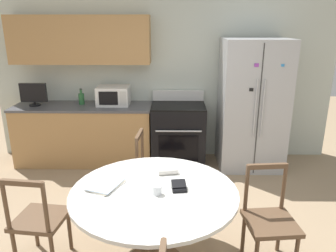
% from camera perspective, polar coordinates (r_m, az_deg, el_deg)
% --- Properties ---
extents(back_wall, '(5.20, 0.44, 2.60)m').
position_cam_1_polar(back_wall, '(5.07, -4.39, 10.33)').
color(back_wall, silver).
rests_on(back_wall, ground_plane).
extents(kitchen_counter, '(2.05, 0.64, 0.90)m').
position_cam_1_polar(kitchen_counter, '(5.16, -14.26, -1.33)').
color(kitchen_counter, '#AD7F4C').
rests_on(kitchen_counter, ground_plane).
extents(refrigerator, '(0.91, 0.77, 1.87)m').
position_cam_1_polar(refrigerator, '(4.90, 14.43, 3.56)').
color(refrigerator, '#B2B5BA').
rests_on(refrigerator, ground_plane).
extents(oven_range, '(0.79, 0.68, 1.08)m').
position_cam_1_polar(oven_range, '(4.95, 1.77, -1.37)').
color(oven_range, black).
rests_on(oven_range, ground_plane).
extents(microwave, '(0.47, 0.36, 0.28)m').
position_cam_1_polar(microwave, '(4.95, -9.49, 5.24)').
color(microwave, white).
rests_on(microwave, kitchen_counter).
extents(countertop_tv, '(0.39, 0.16, 0.34)m').
position_cam_1_polar(countertop_tv, '(5.20, -22.38, 5.23)').
color(countertop_tv, black).
rests_on(countertop_tv, kitchen_counter).
extents(counter_bottle, '(0.08, 0.08, 0.24)m').
position_cam_1_polar(counter_bottle, '(5.09, -14.84, 4.67)').
color(counter_bottle, '#2D6B38').
rests_on(counter_bottle, kitchen_counter).
extents(dining_table, '(1.41, 1.41, 0.74)m').
position_cam_1_polar(dining_table, '(2.85, -2.48, -13.21)').
color(dining_table, white).
rests_on(dining_table, ground_plane).
extents(dining_chair_far, '(0.45, 0.45, 0.90)m').
position_cam_1_polar(dining_chair_far, '(3.83, -2.49, -7.88)').
color(dining_chair_far, brown).
rests_on(dining_chair_far, ground_plane).
extents(dining_chair_left, '(0.47, 0.47, 0.90)m').
position_cam_1_polar(dining_chair_left, '(3.18, -21.57, -15.01)').
color(dining_chair_left, brown).
rests_on(dining_chair_left, ground_plane).
extents(dining_chair_right, '(0.46, 0.46, 0.90)m').
position_cam_1_polar(dining_chair_right, '(3.10, 17.25, -15.43)').
color(dining_chair_right, brown).
rests_on(dining_chair_right, ground_plane).
extents(candle_glass, '(0.08, 0.08, 0.08)m').
position_cam_1_polar(candle_glass, '(2.72, -1.90, -11.15)').
color(candle_glass, silver).
rests_on(candle_glass, dining_table).
extents(folded_napkin, '(0.19, 0.08, 0.05)m').
position_cam_1_polar(folded_napkin, '(3.04, 0.08, -7.98)').
color(folded_napkin, silver).
rests_on(folded_napkin, dining_table).
extents(wallet, '(0.13, 0.14, 0.07)m').
position_cam_1_polar(wallet, '(2.79, 1.92, -10.49)').
color(wallet, black).
rests_on(wallet, dining_table).
extents(mail_stack, '(0.34, 0.37, 0.02)m').
position_cam_1_polar(mail_stack, '(2.90, -10.81, -10.05)').
color(mail_stack, white).
rests_on(mail_stack, dining_table).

